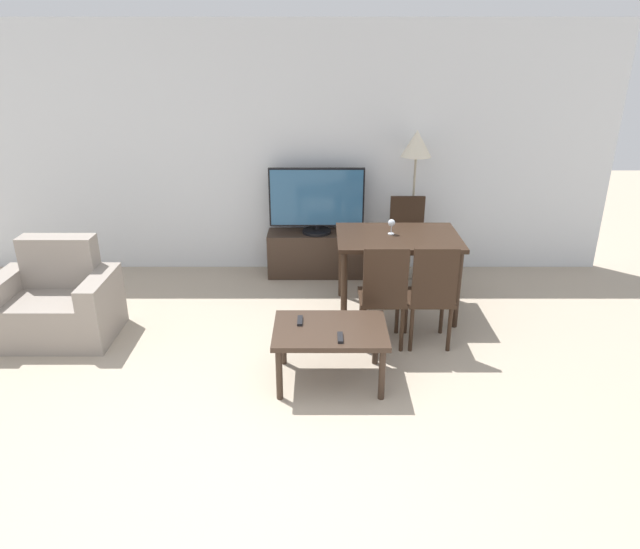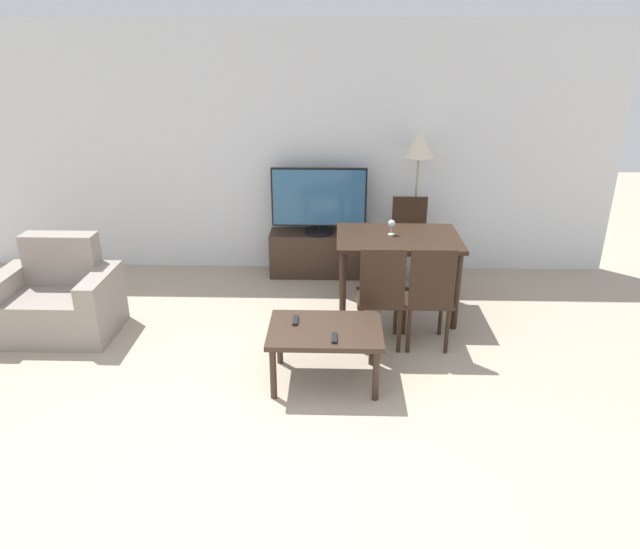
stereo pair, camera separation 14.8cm
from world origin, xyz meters
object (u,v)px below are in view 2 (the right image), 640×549
Objects in this scene: dining_chair_far at (409,238)px; dining_table at (398,247)px; remote_secondary at (295,320)px; tv_stand at (319,254)px; dining_chair_near at (381,293)px; dining_chair_near_right at (429,293)px; floor_lamp at (419,152)px; wine_glass_left at (392,224)px; remote_primary at (334,338)px; coffee_table at (325,335)px; tv at (319,201)px; armchair at (58,301)px.

dining_table is at bearing -105.66° from dining_chair_far.
tv_stand is at bearing 86.76° from remote_secondary.
dining_chair_near is 1.00× the size of dining_chair_far.
floor_lamp is (0.07, 1.61, 0.88)m from dining_chair_near_right.
tv_stand is at bearing 128.16° from wine_glass_left.
wine_glass_left is at bearing 70.23° from remote_primary.
coffee_table is 5.93× the size of wine_glass_left.
dining_chair_far is at bearing -12.68° from tv.
wine_glass_left reaches higher than remote_primary.
remote_primary is (-0.86, -2.32, -0.93)m from floor_lamp.
dining_table is 1.55m from remote_primary.
dining_chair_far reaches higher than coffee_table.
dining_chair_near is 0.80m from remote_primary.
remote_secondary is at bearing -127.74° from dining_table.
tv is 2.25m from coffee_table.
armchair is 6.81× the size of remote_primary.
coffee_table is at bearing -87.01° from tv_stand.
coffee_table is at bearing -87.00° from tv.
dining_chair_near_right is 1.18m from remote_secondary.
wine_glass_left is (3.02, 0.55, 0.58)m from armchair.
tv reaches higher than coffee_table.
armchair is 0.63× the size of floor_lamp.
tv reaches higher than wine_glass_left.
floor_lamp is at bearing -2.77° from tv_stand.
remote_primary is at bearing -85.53° from tv.
tv_stand is 1.15× the size of dining_chair_far.
remote_primary is (-0.79, -0.70, -0.05)m from dining_chair_near_right.
armchair is 0.94× the size of tv_stand.
remote_primary is 0.41m from remote_secondary.
dining_chair_near is 0.40m from dining_chair_near_right.
coffee_table is 2.16m from dining_chair_far.
tv is 1.15m from wine_glass_left.
dining_chair_near_right is 1.06m from remote_primary.
remote_primary is (-0.39, -0.70, -0.05)m from dining_chair_near.
dining_chair_near_right reaches higher than wine_glass_left.
wine_glass_left is (-0.27, 0.76, 0.36)m from dining_chair_near_right.
remote_secondary is at bearing -147.94° from dining_chair_near.
dining_chair_far is (0.86, 1.98, 0.12)m from coffee_table.
dining_table is at bearing -50.54° from tv.
coffee_table is at bearing -23.81° from remote_secondary.
floor_lamp reaches higher than tv.
wine_glass_left reaches higher than coffee_table.
armchair is 3.12m from wine_glass_left.
tv_stand is 7.27× the size of remote_secondary.
dining_chair_near_right is at bearing 41.67° from remote_primary.
dining_chair_far is 1.00× the size of dining_chair_near_right.
floor_lamp reaches higher than dining_table.
armchair is 3.80m from floor_lamp.
remote_secondary is (2.19, -0.64, 0.17)m from armchair.
remote_primary is (0.07, -0.17, 0.07)m from coffee_table.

